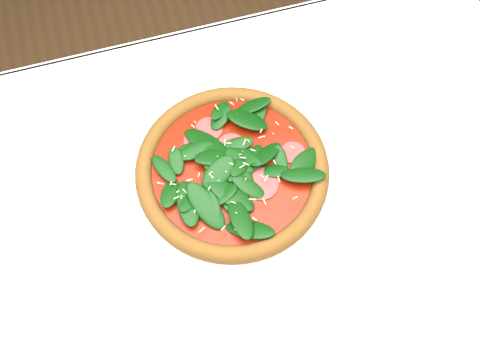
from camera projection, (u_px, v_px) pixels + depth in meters
name	position (u px, v px, depth m)	size (l,w,h in m)	color
ground	(221.00, 327.00, 1.49)	(6.00, 6.00, 0.00)	brown
dining_table	(209.00, 260.00, 0.90)	(1.21, 0.81, 0.75)	white
plate	(232.00, 174.00, 0.85)	(0.35, 0.35, 0.02)	white
pizza	(232.00, 168.00, 0.83)	(0.39, 0.39, 0.04)	brown
saucer_far	(447.00, 17.00, 0.99)	(0.15, 0.15, 0.01)	white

